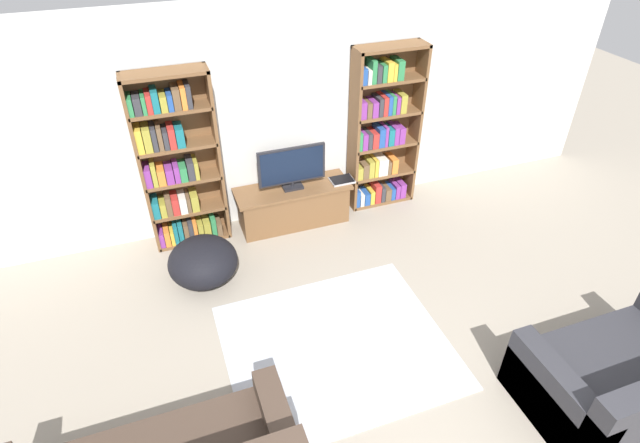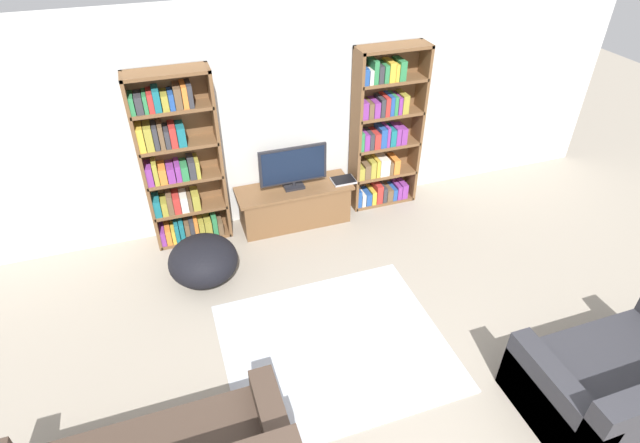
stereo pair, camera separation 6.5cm
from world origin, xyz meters
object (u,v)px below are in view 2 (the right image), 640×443
bookshelf_right (383,133)px  beanbag_ottoman (203,260)px  tv_stand (294,205)px  bookshelf_left (178,166)px  couch_right_sofa (623,385)px  laptop (343,180)px  television (293,167)px

bookshelf_right → beanbag_ottoman: (-2.39, -0.80, -0.73)m
tv_stand → beanbag_ottoman: tv_stand is taller
bookshelf_right → bookshelf_left: bearing=180.0°
bookshelf_left → couch_right_sofa: bookshelf_left is taller
laptop → couch_right_sofa: bearing=-71.1°
bookshelf_left → television: (1.27, -0.12, -0.18)m
television → bookshelf_left: bearing=174.4°
laptop → beanbag_ottoman: (-1.82, -0.62, -0.28)m
television → beanbag_ottoman: 1.49m
bookshelf_left → beanbag_ottoman: size_ratio=2.78×
couch_right_sofa → television: bearing=117.4°
bookshelf_right → tv_stand: bearing=-174.2°
bookshelf_left → laptop: 1.94m
couch_right_sofa → beanbag_ottoman: size_ratio=2.09×
bookshelf_right → couch_right_sofa: size_ratio=1.33×
bookshelf_left → couch_right_sofa: bearing=-49.1°
beanbag_ottoman → bookshelf_left: bearing=94.2°
laptop → beanbag_ottoman: 1.94m
beanbag_ottoman → tv_stand: bearing=29.3°
beanbag_ottoman → laptop: bearing=18.8°
television → laptop: (0.61, -0.06, -0.27)m
bookshelf_right → television: bearing=-174.0°
television → beanbag_ottoman: (-1.21, -0.67, -0.55)m
tv_stand → bookshelf_left: bearing=174.6°
bookshelf_right → tv_stand: 1.39m
bookshelf_left → beanbag_ottoman: (0.06, -0.80, -0.73)m
tv_stand → couch_right_sofa: bearing=-62.6°
bookshelf_left → laptop: bookshelf_left is taller
bookshelf_right → television: bookshelf_right is taller
bookshelf_right → tv_stand: bookshelf_right is taller
television → laptop: 0.67m
bookshelf_right → beanbag_ottoman: bearing=-161.6°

